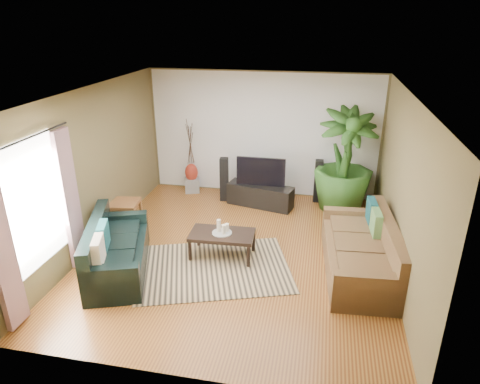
% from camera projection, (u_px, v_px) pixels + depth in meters
% --- Properties ---
extents(floor, '(5.50, 5.50, 0.00)m').
position_uv_depth(floor, '(238.00, 253.00, 7.28)').
color(floor, '#9A6227').
rests_on(floor, ground).
extents(ceiling, '(5.50, 5.50, 0.00)m').
position_uv_depth(ceiling, '(237.00, 93.00, 6.24)').
color(ceiling, white).
rests_on(ceiling, ground).
extents(wall_back, '(5.00, 0.00, 5.00)m').
position_uv_depth(wall_back, '(263.00, 135.00, 9.25)').
color(wall_back, brown).
rests_on(wall_back, ground).
extents(wall_front, '(5.00, 0.00, 5.00)m').
position_uv_depth(wall_front, '(182.00, 276.00, 4.27)').
color(wall_front, brown).
rests_on(wall_front, ground).
extents(wall_left, '(0.00, 5.50, 5.50)m').
position_uv_depth(wall_left, '(93.00, 169.00, 7.21)').
color(wall_left, brown).
rests_on(wall_left, ground).
extents(wall_right, '(0.00, 5.50, 5.50)m').
position_uv_depth(wall_right, '(403.00, 191.00, 6.31)').
color(wall_right, brown).
rests_on(wall_right, ground).
extents(backwall_panel, '(4.90, 0.00, 4.90)m').
position_uv_depth(backwall_panel, '(263.00, 135.00, 9.24)').
color(backwall_panel, white).
rests_on(backwall_panel, ground).
extents(window_pane, '(0.00, 1.80, 1.80)m').
position_uv_depth(window_pane, '(33.00, 205.00, 5.74)').
color(window_pane, white).
rests_on(window_pane, ground).
extents(curtain_near, '(0.08, 0.35, 2.20)m').
position_uv_depth(curtain_near, '(1.00, 249.00, 5.15)').
color(curtain_near, gray).
rests_on(curtain_near, ground).
extents(curtain_far, '(0.08, 0.35, 2.20)m').
position_uv_depth(curtain_far, '(70.00, 200.00, 6.51)').
color(curtain_far, gray).
rests_on(curtain_far, ground).
extents(curtain_rod, '(0.03, 1.90, 0.03)m').
position_uv_depth(curtain_rod, '(23.00, 140.00, 5.38)').
color(curtain_rod, black).
rests_on(curtain_rod, ground).
extents(sofa_left, '(1.37, 2.04, 0.85)m').
position_uv_depth(sofa_left, '(118.00, 247.00, 6.64)').
color(sofa_left, black).
rests_on(sofa_left, floor).
extents(sofa_right, '(1.17, 2.30, 0.85)m').
position_uv_depth(sofa_right, '(360.00, 247.00, 6.62)').
color(sofa_right, brown).
rests_on(sofa_right, floor).
extents(area_rug, '(2.82, 2.38, 0.01)m').
position_uv_depth(area_rug, '(214.00, 268.00, 6.84)').
color(area_rug, tan).
rests_on(area_rug, floor).
extents(coffee_table, '(1.08, 0.62, 0.43)m').
position_uv_depth(coffee_table, '(222.00, 245.00, 7.12)').
color(coffee_table, black).
rests_on(coffee_table, floor).
extents(candle_tray, '(0.33, 0.33, 0.01)m').
position_uv_depth(candle_tray, '(222.00, 233.00, 7.03)').
color(candle_tray, '#979892').
rests_on(candle_tray, coffee_table).
extents(candle_tall, '(0.07, 0.07, 0.21)m').
position_uv_depth(candle_tall, '(219.00, 225.00, 7.03)').
color(candle_tall, beige).
rests_on(candle_tall, candle_tray).
extents(candle_mid, '(0.07, 0.07, 0.16)m').
position_uv_depth(candle_mid, '(224.00, 229.00, 6.96)').
color(candle_mid, '#F2E9CC').
rests_on(candle_mid, candle_tray).
extents(candle_short, '(0.07, 0.07, 0.13)m').
position_uv_depth(candle_short, '(227.00, 227.00, 7.05)').
color(candle_short, '#EDE0C8').
rests_on(candle_short, candle_tray).
extents(tv_stand, '(1.44, 0.72, 0.46)m').
position_uv_depth(tv_stand, '(260.00, 196.00, 9.01)').
color(tv_stand, black).
rests_on(tv_stand, floor).
extents(television, '(1.01, 0.06, 0.60)m').
position_uv_depth(television, '(261.00, 172.00, 8.82)').
color(television, black).
rests_on(television, tv_stand).
extents(speaker_left, '(0.19, 0.21, 0.96)m').
position_uv_depth(speaker_left, '(224.00, 179.00, 9.20)').
color(speaker_left, black).
rests_on(speaker_left, floor).
extents(speaker_right, '(0.18, 0.19, 0.93)m').
position_uv_depth(speaker_right, '(318.00, 181.00, 9.14)').
color(speaker_right, black).
rests_on(speaker_right, floor).
extents(potted_plant, '(1.43, 1.43, 2.11)m').
position_uv_depth(potted_plant, '(345.00, 161.00, 8.53)').
color(potted_plant, '#28551C').
rests_on(potted_plant, floor).
extents(plant_pot, '(0.39, 0.39, 0.30)m').
position_uv_depth(plant_pot, '(340.00, 202.00, 8.87)').
color(plant_pot, black).
rests_on(plant_pot, floor).
extents(pedestal, '(0.41, 0.41, 0.32)m').
position_uv_depth(pedestal, '(192.00, 185.00, 9.76)').
color(pedestal, gray).
rests_on(pedestal, floor).
extents(vase, '(0.29, 0.29, 0.41)m').
position_uv_depth(vase, '(191.00, 172.00, 9.65)').
color(vase, maroon).
rests_on(vase, pedestal).
extents(side_table, '(0.59, 0.59, 0.55)m').
position_uv_depth(side_table, '(125.00, 215.00, 8.01)').
color(side_table, brown).
rests_on(side_table, floor).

